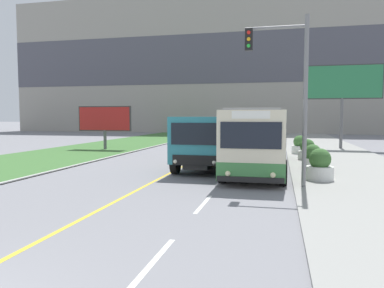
% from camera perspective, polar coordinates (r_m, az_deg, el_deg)
% --- Properties ---
extents(lane_marking_centre, '(2.88, 140.00, 0.01)m').
position_cam_1_polar(lane_marking_centre, '(7.67, -25.71, -16.47)').
color(lane_marking_centre, gold).
rests_on(lane_marking_centre, ground_plane).
extents(apartment_block_background, '(80.00, 8.04, 22.07)m').
position_cam_1_polar(apartment_block_background, '(62.55, 8.68, 11.91)').
color(apartment_block_background, gray).
rests_on(apartment_block_background, ground_plane).
extents(city_bus, '(2.63, 11.70, 2.97)m').
position_cam_1_polar(city_bus, '(19.33, 10.17, 0.78)').
color(city_bus, beige).
rests_on(city_bus, ground_plane).
extents(dump_truck, '(2.55, 6.60, 2.64)m').
position_cam_1_polar(dump_truck, '(17.98, 1.80, -0.04)').
color(dump_truck, black).
rests_on(dump_truck, ground_plane).
extents(traffic_light_mast, '(2.28, 0.32, 6.29)m').
position_cam_1_polar(traffic_light_mast, '(14.28, 14.44, 9.45)').
color(traffic_light_mast, slate).
rests_on(traffic_light_mast, ground_plane).
extents(billboard_large, '(6.04, 0.24, 6.77)m').
position_cam_1_polar(billboard_large, '(32.60, 21.95, 8.41)').
color(billboard_large, '#59595B').
rests_on(billboard_large, ground_plane).
extents(billboard_small, '(4.44, 0.24, 3.46)m').
position_cam_1_polar(billboard_small, '(30.56, -13.16, 3.65)').
color(billboard_small, '#59595B').
rests_on(billboard_small, ground_plane).
extents(planter_round_near, '(1.09, 1.09, 1.29)m').
position_cam_1_polar(planter_round_near, '(16.05, 18.90, -3.20)').
color(planter_round_near, silver).
rests_on(planter_round_near, sidewalk_right).
extents(planter_round_second, '(1.04, 1.04, 1.18)m').
position_cam_1_polar(planter_round_second, '(19.63, 17.90, -1.99)').
color(planter_round_second, silver).
rests_on(planter_round_second, sidewalk_right).
extents(planter_round_third, '(1.06, 1.06, 1.23)m').
position_cam_1_polar(planter_round_third, '(23.22, 17.16, -0.97)').
color(planter_round_third, silver).
rests_on(planter_round_third, sidewalk_right).
extents(planter_round_far, '(1.07, 1.07, 1.26)m').
position_cam_1_polar(planter_round_far, '(26.80, 16.08, -0.24)').
color(planter_round_far, silver).
rests_on(planter_round_far, sidewalk_right).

